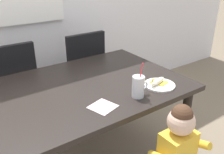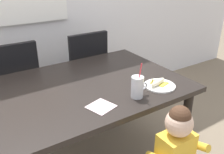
{
  "view_description": "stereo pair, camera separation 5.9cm",
  "coord_description": "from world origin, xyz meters",
  "views": [
    {
      "loc": [
        -0.8,
        -1.47,
        1.59
      ],
      "look_at": [
        0.15,
        -0.1,
        0.82
      ],
      "focal_mm": 39.67,
      "sensor_mm": 36.0,
      "label": 1
    },
    {
      "loc": [
        -0.75,
        -1.51,
        1.59
      ],
      "look_at": [
        0.15,
        -0.1,
        0.82
      ],
      "focal_mm": 39.67,
      "sensor_mm": 36.0,
      "label": 2
    }
  ],
  "objects": [
    {
      "name": "toddler_standing",
      "position": [
        0.24,
        -0.7,
        0.53
      ],
      "size": [
        0.33,
        0.24,
        0.84
      ],
      "color": "#3F4760",
      "rests_on": "ground"
    },
    {
      "name": "snack_plate",
      "position": [
        0.43,
        -0.33,
        0.76
      ],
      "size": [
        0.23,
        0.23,
        0.01
      ],
      "primitive_type": "cylinder",
      "color": "white",
      "rests_on": "dining_table"
    },
    {
      "name": "dining_chair_right",
      "position": [
        0.34,
        0.74,
        0.54
      ],
      "size": [
        0.44,
        0.45,
        0.96
      ],
      "rotation": [
        0.0,
        0.0,
        3.14
      ],
      "color": "black",
      "rests_on": "ground"
    },
    {
      "name": "dining_table",
      "position": [
        0.0,
        0.0,
        0.67
      ],
      "size": [
        1.44,
        1.04,
        0.76
      ],
      "color": "black",
      "rests_on": "ground"
    },
    {
      "name": "milk_cup",
      "position": [
        0.19,
        -0.36,
        0.82
      ],
      "size": [
        0.13,
        0.08,
        0.25
      ],
      "color": "silver",
      "rests_on": "dining_table"
    },
    {
      "name": "paper_napkin",
      "position": [
        -0.08,
        -0.34,
        0.76
      ],
      "size": [
        0.19,
        0.19,
        0.0
      ],
      "primitive_type": "cube",
      "rotation": [
        0.0,
        0.0,
        0.29
      ],
      "color": "silver",
      "rests_on": "dining_table"
    },
    {
      "name": "dining_chair_left",
      "position": [
        -0.38,
        0.78,
        0.54
      ],
      "size": [
        0.44,
        0.44,
        0.96
      ],
      "rotation": [
        0.0,
        0.0,
        3.14
      ],
      "color": "black",
      "rests_on": "ground"
    },
    {
      "name": "peeled_banana",
      "position": [
        0.42,
        -0.31,
        0.79
      ],
      "size": [
        0.18,
        0.12,
        0.07
      ],
      "rotation": [
        0.0,
        0.0,
        0.25
      ],
      "color": "#F4EAC6",
      "rests_on": "snack_plate"
    }
  ]
}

